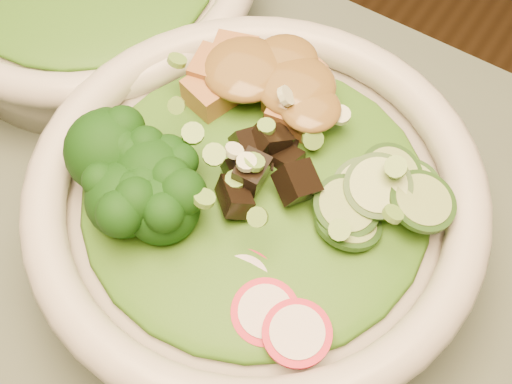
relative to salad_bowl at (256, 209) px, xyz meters
The scene contains 9 objects.
salad_bowl is the anchor object (origin of this frame).
lettuce_bed 0.02m from the salad_bowl, 45.00° to the right, with size 0.21×0.21×0.02m, color #255612.
broccoli_florets 0.07m from the salad_bowl, 147.93° to the right, with size 0.08×0.07×0.04m, color black, non-canonical shape.
radish_slices 0.07m from the salad_bowl, 57.49° to the right, with size 0.11×0.04×0.02m, color #B90E26, non-canonical shape.
cucumber_slices 0.07m from the salad_bowl, 28.80° to the left, with size 0.07×0.07×0.04m, color #9CC26C, non-canonical shape.
mushroom_heap 0.04m from the salad_bowl, 119.96° to the left, with size 0.07×0.07×0.04m, color black, non-canonical shape.
tofu_cubes 0.07m from the salad_bowl, 118.47° to the left, with size 0.09×0.06×0.04m, color #A96538, non-canonical shape.
peanut_sauce 0.08m from the salad_bowl, 118.47° to the left, with size 0.07×0.06×0.02m, color brown.
scallion_garnish 0.05m from the salad_bowl, 45.00° to the right, with size 0.20×0.20×0.02m, color #629936, non-canonical shape.
Camera 1 is at (-0.11, -0.01, 1.17)m, focal length 50.00 mm.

